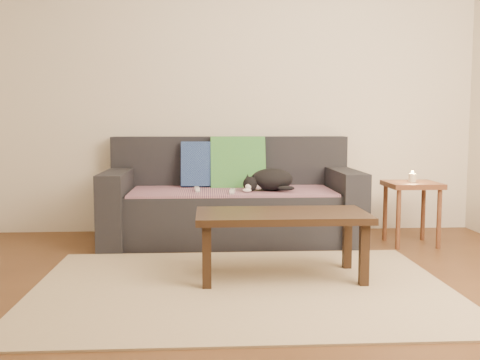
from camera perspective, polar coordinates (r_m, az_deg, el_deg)
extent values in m
plane|color=brown|center=(3.30, 0.36, -11.72)|extent=(4.50, 4.50, 0.00)
cube|color=beige|center=(5.15, -1.09, 9.25)|extent=(4.50, 0.04, 2.60)
cube|color=#232328|center=(4.71, -0.82, -3.75)|extent=(1.70, 0.78, 0.42)
cube|color=#232328|center=(5.06, -1.03, 1.88)|extent=(2.10, 0.18, 0.45)
cube|color=#232328|center=(4.75, -12.36, -2.70)|extent=(0.20, 0.90, 0.60)
cube|color=#232328|center=(4.83, 10.51, -2.52)|extent=(0.20, 0.90, 0.60)
cube|color=#4A294E|center=(4.66, -0.82, -1.12)|extent=(1.66, 0.74, 0.02)
cube|color=navy|center=(4.89, -3.71, 1.56)|extent=(0.39, 0.20, 0.40)
cube|color=#0D584D|center=(4.90, -0.21, 1.58)|extent=(0.48, 0.26, 0.49)
ellipsoid|color=black|center=(4.60, 3.24, 0.05)|extent=(0.41, 0.36, 0.18)
sphere|color=black|center=(4.53, 1.05, -0.39)|extent=(0.15, 0.15, 0.12)
sphere|color=white|center=(4.49, 0.84, -0.70)|extent=(0.06, 0.06, 0.05)
ellipsoid|color=black|center=(4.49, 4.69, -0.84)|extent=(0.15, 0.09, 0.04)
cube|color=white|center=(4.57, -4.37, -0.95)|extent=(0.05, 0.15, 0.03)
cube|color=white|center=(4.44, -0.78, -1.15)|extent=(0.05, 0.15, 0.03)
cube|color=brown|center=(4.77, 17.09, -0.45)|extent=(0.41, 0.41, 0.04)
cylinder|color=brown|center=(4.60, 15.78, -3.87)|extent=(0.04, 0.04, 0.47)
cylinder|color=brown|center=(4.72, 19.56, -3.75)|extent=(0.04, 0.04, 0.47)
cylinder|color=brown|center=(4.91, 14.52, -3.24)|extent=(0.04, 0.04, 0.47)
cylinder|color=brown|center=(5.02, 18.10, -3.14)|extent=(0.04, 0.04, 0.47)
cylinder|color=beige|center=(4.77, 17.11, 0.21)|extent=(0.06, 0.06, 0.07)
sphere|color=#FFBF59|center=(4.76, 17.12, 0.75)|extent=(0.02, 0.02, 0.02)
cube|color=tan|center=(3.44, 0.20, -10.87)|extent=(2.50, 1.80, 0.01)
cube|color=black|center=(3.56, 4.27, -3.62)|extent=(1.08, 0.54, 0.04)
cube|color=black|center=(3.38, -3.39, -7.90)|extent=(0.05, 0.05, 0.39)
cube|color=black|center=(3.51, 12.49, -7.51)|extent=(0.05, 0.05, 0.39)
cube|color=black|center=(3.78, -3.39, -6.42)|extent=(0.05, 0.05, 0.39)
cube|color=black|center=(3.89, 10.84, -6.14)|extent=(0.05, 0.05, 0.39)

